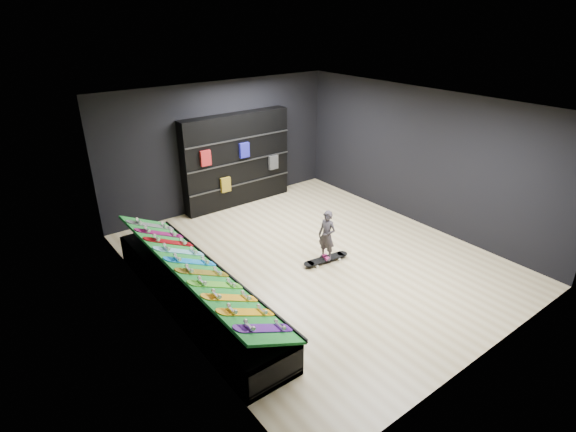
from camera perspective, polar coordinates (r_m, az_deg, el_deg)
floor at (r=8.88m, az=3.37°, el=-5.47°), size 6.00×7.00×0.01m
ceiling at (r=7.81m, az=3.93°, el=13.89°), size 6.00×7.00×0.01m
wall_back at (r=10.97m, az=-8.48°, el=8.85°), size 6.00×0.02×3.00m
wall_front at (r=6.29m, az=24.95°, el=-6.02°), size 6.00×0.02×3.00m
wall_left at (r=6.82m, az=-15.93°, el=-2.11°), size 0.02×7.00×3.00m
wall_right at (r=10.34m, az=16.46°, el=7.10°), size 0.02×7.00×3.00m
display_rack at (r=7.58m, az=-11.66°, el=-9.64°), size 0.90×4.50×0.50m
turf_ramp at (r=7.35m, az=-11.62°, el=-6.55°), size 0.92×4.50×0.46m
back_shelving at (r=11.07m, az=-6.53°, el=7.08°), size 2.82×0.33×2.25m
floor_skateboard at (r=8.77m, az=4.83°, el=-5.64°), size 1.00×0.34×0.09m
child at (r=8.60m, az=4.91°, el=-3.64°), size 0.21×0.25×0.60m
display_board_0 at (r=5.97m, az=-3.08°, el=-14.04°), size 0.93×0.22×0.50m
display_board_1 at (r=6.25m, az=-5.32°, el=-12.06°), size 0.93×0.22×0.50m
display_board_2 at (r=6.55m, az=-7.33°, el=-10.25°), size 0.93×0.22×0.50m
display_board_3 at (r=6.86m, az=-9.15°, el=-8.58°), size 0.93×0.22×0.50m
display_board_4 at (r=7.18m, az=-10.79°, el=-7.05°), size 0.93×0.22×0.50m
display_board_5 at (r=7.51m, az=-12.27°, el=-5.65°), size 0.93×0.22×0.50m
display_board_6 at (r=7.85m, az=-13.62°, el=-4.37°), size 0.93×0.22×0.50m
display_board_7 at (r=8.20m, az=-14.86°, el=-3.19°), size 0.93×0.22×0.50m
display_board_8 at (r=8.56m, az=-15.99°, el=-2.11°), size 0.93×0.22×0.50m
display_board_9 at (r=8.92m, az=-17.03°, el=-1.12°), size 0.93×0.22×0.50m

